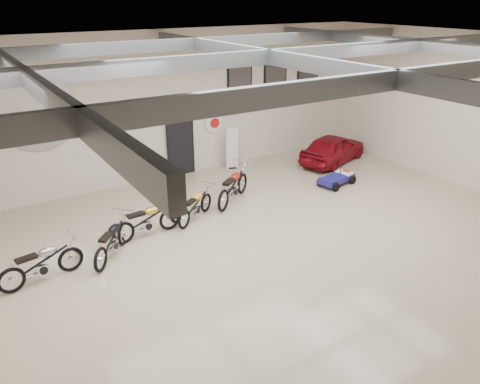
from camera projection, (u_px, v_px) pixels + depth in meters
floor at (265, 246)px, 12.08m from camera, size 16.00×12.00×0.01m
ceiling at (270, 45)px, 10.13m from camera, size 16.00×12.00×0.01m
back_wall at (164, 107)px, 15.77m from camera, size 16.00×0.02×5.00m
right_wall at (470, 112)px, 15.05m from camera, size 0.02×12.00×5.00m
ceiling_beams at (269, 57)px, 10.23m from camera, size 15.80×11.80×0.32m
door at (180, 146)px, 16.55m from camera, size 0.92×0.08×2.10m
logo_plaque at (38, 113)px, 13.65m from camera, size 2.30×0.06×1.16m
poster_left at (240, 81)px, 16.99m from camera, size 1.05×0.08×1.35m
poster_mid at (275, 77)px, 17.77m from camera, size 1.05×0.08×1.35m
poster_right at (308, 74)px, 18.56m from camera, size 1.05×0.08×1.35m
oil_sign at (214, 123)px, 16.98m from camera, size 0.72×0.10×0.72m
banner_stand at (232, 147)px, 17.20m from camera, size 0.48×0.27×1.66m
motorcycle_silver at (41, 262)px, 10.43m from camera, size 1.96×0.88×0.98m
motorcycle_black at (112, 239)px, 11.42m from camera, size 1.69×1.76×0.97m
motorcycle_gold at (147, 219)px, 12.40m from camera, size 1.97×0.74×1.01m
motorcycle_yellow at (195, 205)px, 13.35m from camera, size 1.78×1.40×0.92m
motorcycle_red at (233, 186)px, 14.46m from camera, size 2.11×1.76×1.10m
go_kart at (339, 175)px, 15.96m from camera, size 1.79×1.06×0.61m
vintage_car at (333, 148)px, 17.93m from camera, size 2.28×3.53×1.12m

